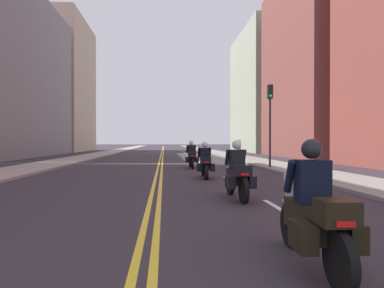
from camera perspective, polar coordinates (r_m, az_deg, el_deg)
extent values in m
plane|color=#312B32|center=(47.58, -5.13, -1.47)|extent=(264.00, 264.00, 0.00)
cube|color=gray|center=(48.19, -14.01, -1.39)|extent=(2.98, 144.00, 0.12)
cube|color=gray|center=(48.11, 3.75, -1.38)|extent=(2.98, 144.00, 0.12)
cube|color=yellow|center=(47.58, -5.28, -1.47)|extent=(0.12, 132.00, 0.01)
cube|color=yellow|center=(47.58, -4.99, -1.47)|extent=(0.12, 132.00, 0.01)
cube|color=silver|center=(8.18, 14.94, -10.76)|extent=(0.14, 2.40, 0.01)
cube|color=silver|center=(13.91, 6.50, -6.11)|extent=(0.14, 2.40, 0.01)
cube|color=silver|center=(19.80, 3.08, -4.15)|extent=(0.14, 2.40, 0.01)
cube|color=silver|center=(25.74, 1.24, -3.09)|extent=(0.14, 2.40, 0.01)
cube|color=silver|center=(31.71, 0.09, -2.42)|extent=(0.14, 2.40, 0.01)
cube|color=silver|center=(37.68, -0.69, -1.97)|extent=(0.14, 2.40, 0.01)
cube|color=silver|center=(43.66, -1.26, -1.64)|extent=(0.14, 2.40, 0.01)
cube|color=silver|center=(49.65, -1.69, -1.38)|extent=(0.14, 2.40, 0.01)
cube|color=silver|center=(55.64, -2.03, -1.19)|extent=(0.14, 2.40, 0.01)
cube|color=slate|center=(40.52, -29.79, 10.18)|extent=(8.58, 19.73, 16.96)
cube|color=brown|center=(37.12, 20.12, 12.45)|extent=(6.54, 14.49, 18.65)
cube|color=#2D3847|center=(37.93, 24.63, 5.05)|extent=(0.04, 12.17, 0.90)
cube|color=#2D3847|center=(38.69, 24.66, 12.64)|extent=(0.04, 12.17, 0.90)
cube|color=#2D3847|center=(40.09, 24.68, 19.83)|extent=(0.04, 12.17, 0.90)
cube|color=tan|center=(58.18, -22.27, 9.21)|extent=(9.34, 14.98, 20.97)
cube|color=#2D3847|center=(59.18, -26.60, 3.94)|extent=(0.04, 12.59, 0.90)
cube|color=#2D3847|center=(59.81, -26.61, 9.46)|extent=(0.04, 12.59, 0.90)
cube|color=#2D3847|center=(60.99, -26.63, 14.82)|extent=(0.04, 12.59, 0.90)
cube|color=#AEBA9B|center=(54.07, 12.69, 8.74)|extent=(8.14, 16.88, 18.79)
cube|color=#2D3847|center=(54.96, 16.76, 3.67)|extent=(0.04, 14.18, 0.90)
cube|color=#2D3847|center=(56.50, 16.79, 14.19)|extent=(0.04, 14.18, 0.90)
cylinder|color=black|center=(5.38, 16.55, -13.20)|extent=(0.13, 0.65, 0.65)
cylinder|color=black|center=(4.02, 24.14, -17.96)|extent=(0.13, 0.65, 0.65)
cube|color=silver|center=(5.31, 16.56, -9.58)|extent=(0.15, 0.32, 0.04)
cube|color=black|center=(4.62, 19.77, -11.92)|extent=(0.36, 1.17, 0.40)
cube|color=black|center=(3.96, 23.66, -10.77)|extent=(0.41, 0.37, 0.28)
cube|color=red|center=(3.81, 24.95, -12.44)|extent=(0.20, 0.04, 0.06)
cube|color=black|center=(4.13, 18.57, -14.85)|extent=(0.22, 0.45, 0.32)
cube|color=black|center=(4.36, 25.66, -14.05)|extent=(0.22, 0.45, 0.32)
cube|color=#B2C1CC|center=(5.01, 17.62, -6.55)|extent=(0.36, 0.14, 0.36)
cube|color=black|center=(4.50, 20.03, -6.11)|extent=(0.41, 0.27, 0.55)
cylinder|color=black|center=(4.54, 16.49, -5.40)|extent=(0.11, 0.28, 0.45)
cylinder|color=black|center=(4.72, 22.02, -5.19)|extent=(0.11, 0.28, 0.45)
sphere|color=black|center=(4.50, 19.89, -0.80)|extent=(0.26, 0.26, 0.26)
cylinder|color=black|center=(10.04, 6.61, -6.72)|extent=(0.14, 0.68, 0.68)
cylinder|color=black|center=(8.65, 8.90, -7.88)|extent=(0.14, 0.68, 0.68)
cube|color=silver|center=(10.00, 6.61, -4.68)|extent=(0.15, 0.33, 0.04)
cube|color=black|center=(9.31, 7.67, -5.55)|extent=(0.36, 1.12, 0.40)
cube|color=black|center=(8.66, 8.77, -4.54)|extent=(0.41, 0.38, 0.28)
cube|color=red|center=(8.49, 9.12, -5.19)|extent=(0.20, 0.04, 0.06)
cube|color=black|center=(8.83, 6.62, -6.53)|extent=(0.22, 0.45, 0.32)
cube|color=black|center=(8.98, 10.12, -6.42)|extent=(0.22, 0.45, 0.32)
cube|color=#B2C1CC|center=(9.73, 6.97, -3.05)|extent=(0.36, 0.14, 0.36)
cube|color=black|center=(9.23, 7.75, -2.66)|extent=(0.41, 0.28, 0.55)
cylinder|color=black|center=(9.31, 6.09, -2.32)|extent=(0.11, 0.28, 0.45)
cylinder|color=black|center=(9.43, 8.93, -2.29)|extent=(0.11, 0.28, 0.45)
sphere|color=white|center=(9.24, 7.71, -0.09)|extent=(0.26, 0.26, 0.26)
cylinder|color=black|center=(15.24, 1.94, -4.35)|extent=(0.15, 0.64, 0.63)
cylinder|color=black|center=(13.72, 2.47, -4.88)|extent=(0.15, 0.64, 0.63)
cube|color=silver|center=(15.22, 1.94, -3.09)|extent=(0.15, 0.32, 0.04)
cube|color=black|center=(14.46, 2.19, -3.50)|extent=(0.36, 1.18, 0.40)
cube|color=black|center=(13.76, 2.45, -2.78)|extent=(0.41, 0.37, 0.28)
cube|color=red|center=(13.58, 2.52, -3.16)|extent=(0.20, 0.04, 0.06)
cube|color=black|center=(13.99, 1.21, -4.04)|extent=(0.22, 0.45, 0.32)
cube|color=black|center=(14.04, 3.50, -4.03)|extent=(0.22, 0.45, 0.32)
cube|color=#B2C1CC|center=(14.93, 2.03, -1.91)|extent=(0.36, 0.13, 0.36)
cube|color=black|center=(14.39, 2.21, -1.68)|extent=(0.41, 0.27, 0.52)
cylinder|color=black|center=(14.52, 1.22, -1.46)|extent=(0.11, 0.28, 0.45)
cylinder|color=black|center=(14.56, 3.10, -1.46)|extent=(0.11, 0.28, 0.45)
sphere|color=white|center=(14.41, 2.20, -0.08)|extent=(0.26, 0.26, 0.26)
cylinder|color=black|center=(20.50, -0.32, -3.07)|extent=(0.12, 0.67, 0.67)
cylinder|color=black|center=(19.03, 0.08, -3.34)|extent=(0.12, 0.67, 0.67)
cube|color=silver|center=(20.48, -0.32, -2.08)|extent=(0.14, 0.32, 0.04)
cube|color=black|center=(19.75, -0.13, -2.39)|extent=(0.33, 1.12, 0.40)
cube|color=black|center=(19.08, 0.06, -1.83)|extent=(0.40, 0.36, 0.28)
cube|color=red|center=(18.90, 0.12, -2.09)|extent=(0.20, 0.03, 0.06)
cube|color=black|center=(19.29, -0.83, -2.75)|extent=(0.21, 0.44, 0.32)
cube|color=black|center=(19.34, 0.82, -2.75)|extent=(0.21, 0.44, 0.32)
cube|color=#B2C1CC|center=(20.20, -0.26, -1.25)|extent=(0.36, 0.13, 0.36)
cube|color=black|center=(19.68, -0.12, -0.99)|extent=(0.40, 0.26, 0.57)
cylinder|color=black|center=(19.81, -0.85, -0.84)|extent=(0.10, 0.28, 0.45)
cylinder|color=black|center=(19.85, 0.53, -0.84)|extent=(0.10, 0.28, 0.45)
sphere|color=white|center=(19.71, -0.12, 0.24)|extent=(0.26, 0.26, 0.26)
cylinder|color=black|center=(19.58, 13.29, 1.79)|extent=(0.12, 0.12, 4.11)
cube|color=black|center=(19.78, 13.31, 8.76)|extent=(0.28, 0.28, 0.80)
sphere|color=green|center=(19.60, 13.44, 8.01)|extent=(0.18, 0.18, 0.18)
cube|color=#242B37|center=(29.99, 8.17, -1.76)|extent=(0.30, 0.34, 0.88)
cube|color=olive|center=(29.97, 8.17, -0.26)|extent=(0.35, 0.42, 0.69)
sphere|color=tan|center=(29.96, 8.17, 0.63)|extent=(0.22, 0.22, 0.22)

